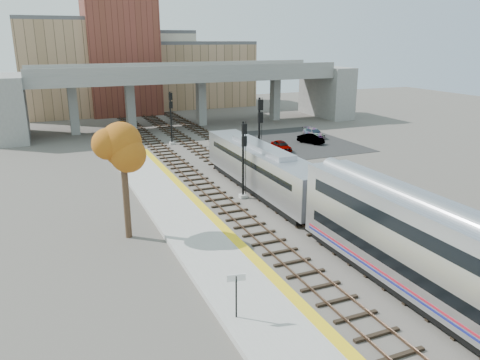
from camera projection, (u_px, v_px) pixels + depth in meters
name	position (u px, v px, depth m)	size (l,w,h in m)	color
ground	(315.00, 239.00, 31.94)	(160.00, 160.00, 0.00)	#47423D
platform	(216.00, 255.00, 29.16)	(4.50, 60.00, 0.35)	#9E9E99
yellow_strip	(243.00, 247.00, 29.82)	(0.70, 60.00, 0.01)	yellow
tracks	(252.00, 186.00, 43.27)	(10.70, 95.00, 0.25)	black
overpass	(188.00, 88.00, 71.70)	(54.00, 12.00, 9.50)	slate
buildings_far	(136.00, 67.00, 88.71)	(43.00, 21.00, 20.60)	tan
parking_lot	(293.00, 142.00, 61.83)	(14.00, 18.00, 0.04)	black
locomotive	(262.00, 168.00, 40.98)	(3.02, 19.05, 4.10)	#A8AAB2
coach	(480.00, 279.00, 20.94)	(3.03, 25.00, 5.00)	#A8AAB2
signal_mast_near	(243.00, 162.00, 39.21)	(0.60, 0.64, 6.61)	#9E9E99
signal_mast_mid	(259.00, 137.00, 45.40)	(0.60, 0.64, 7.76)	#9E9E99
signal_mast_far	(171.00, 119.00, 59.48)	(0.60, 0.64, 6.75)	#9E9E99
station_sign	(236.00, 287.00, 21.92)	(0.89, 0.23, 2.27)	black
tree	(123.00, 153.00, 30.56)	(3.60, 3.60, 8.00)	#382619
car_a	(281.00, 146.00, 56.71)	(1.45, 3.60, 1.23)	#99999E
car_b	(311.00, 139.00, 60.68)	(1.25, 3.59, 1.18)	#99999E
car_c	(314.00, 133.00, 64.36)	(1.71, 4.20, 1.22)	#99999E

